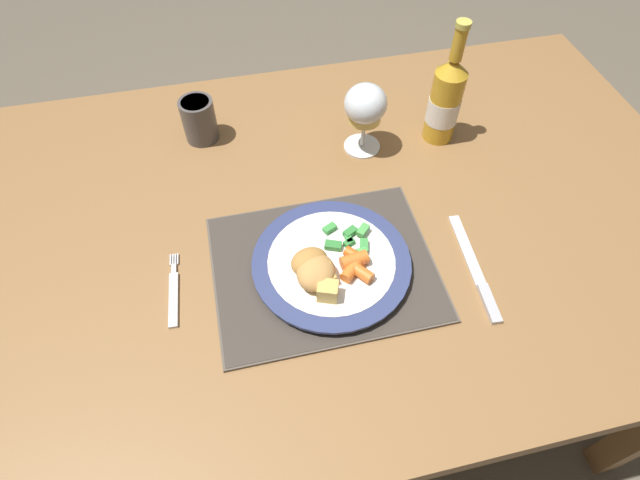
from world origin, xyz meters
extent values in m
plane|color=brown|center=(0.00, 0.00, 0.00)|extent=(6.00, 6.00, 0.00)
cube|color=olive|center=(0.00, 0.00, 0.72)|extent=(1.59, 0.91, 0.04)
cube|color=olive|center=(0.74, 0.40, 0.35)|extent=(0.06, 0.06, 0.70)
cube|color=brown|center=(0.04, -0.11, 0.74)|extent=(0.36, 0.29, 0.01)
cube|color=#3C352E|center=(0.04, -0.11, 0.75)|extent=(0.36, 0.29, 0.00)
cylinder|color=white|center=(0.05, -0.12, 0.75)|extent=(0.21, 0.21, 0.01)
cylinder|color=navy|center=(0.05, -0.12, 0.76)|extent=(0.26, 0.26, 0.01)
cylinder|color=white|center=(0.05, -0.12, 0.77)|extent=(0.21, 0.21, 0.00)
ellipsoid|color=#B77F3D|center=(0.02, -0.13, 0.78)|extent=(0.07, 0.06, 0.04)
ellipsoid|color=tan|center=(0.01, -0.15, 0.78)|extent=(0.06, 0.07, 0.04)
ellipsoid|color=tan|center=(0.02, -0.15, 0.78)|extent=(0.08, 0.08, 0.04)
cube|color=#338438|center=(0.09, -0.09, 0.77)|extent=(0.02, 0.02, 0.01)
cube|color=green|center=(0.11, -0.11, 0.77)|extent=(0.02, 0.03, 0.01)
cube|color=#338438|center=(0.10, -0.07, 0.77)|extent=(0.03, 0.02, 0.01)
cube|color=green|center=(0.06, -0.06, 0.77)|extent=(0.03, 0.02, 0.01)
cube|color=green|center=(0.09, -0.09, 0.77)|extent=(0.01, 0.02, 0.01)
cube|color=#4CA84C|center=(0.10, -0.12, 0.77)|extent=(0.02, 0.01, 0.01)
cube|color=#338438|center=(0.06, -0.09, 0.77)|extent=(0.03, 0.02, 0.01)
cube|color=#4CA84C|center=(0.12, -0.08, 0.78)|extent=(0.03, 0.03, 0.01)
cylinder|color=orange|center=(0.09, -0.16, 0.78)|extent=(0.04, 0.05, 0.02)
cylinder|color=orange|center=(0.09, -0.13, 0.78)|extent=(0.05, 0.03, 0.02)
cylinder|color=orange|center=(0.09, -0.13, 0.77)|extent=(0.04, 0.04, 0.02)
cylinder|color=orange|center=(0.08, -0.15, 0.78)|extent=(0.05, 0.05, 0.02)
cube|color=silver|center=(-0.21, -0.12, 0.74)|extent=(0.02, 0.10, 0.01)
cube|color=silver|center=(-0.20, -0.06, 0.74)|extent=(0.01, 0.02, 0.01)
cube|color=silver|center=(-0.19, -0.04, 0.74)|extent=(0.00, 0.02, 0.00)
cube|color=silver|center=(-0.20, -0.04, 0.74)|extent=(0.00, 0.02, 0.00)
cube|color=silver|center=(-0.20, -0.04, 0.74)|extent=(0.00, 0.02, 0.00)
cube|color=silver|center=(-0.21, -0.04, 0.74)|extent=(0.00, 0.02, 0.00)
cube|color=silver|center=(0.29, -0.13, 0.74)|extent=(0.03, 0.15, 0.00)
cube|color=#B2B2B7|center=(0.28, -0.24, 0.74)|extent=(0.02, 0.07, 0.01)
cylinder|color=silver|center=(0.18, 0.16, 0.74)|extent=(0.07, 0.07, 0.00)
cylinder|color=silver|center=(0.18, 0.16, 0.78)|extent=(0.01, 0.01, 0.06)
ellipsoid|color=silver|center=(0.18, 0.16, 0.85)|extent=(0.08, 0.08, 0.07)
cylinder|color=#EACC66|center=(0.18, 0.16, 0.82)|extent=(0.06, 0.06, 0.02)
cylinder|color=gold|center=(0.34, 0.16, 0.81)|extent=(0.06, 0.06, 0.15)
cone|color=gold|center=(0.34, 0.16, 0.90)|extent=(0.06, 0.06, 0.03)
cylinder|color=gold|center=(0.34, 0.16, 0.95)|extent=(0.02, 0.02, 0.06)
cylinder|color=#BFB74C|center=(0.34, 0.16, 0.98)|extent=(0.03, 0.03, 0.01)
cylinder|color=white|center=(0.34, 0.16, 0.81)|extent=(0.06, 0.06, 0.05)
cube|color=gold|center=(0.04, -0.16, 0.78)|extent=(0.03, 0.02, 0.02)
cube|color=gold|center=(0.03, -0.15, 0.78)|extent=(0.03, 0.04, 0.03)
cube|color=gold|center=(0.03, -0.15, 0.78)|extent=(0.04, 0.04, 0.03)
cube|color=#DBB256|center=(0.03, -0.18, 0.78)|extent=(0.04, 0.04, 0.03)
cylinder|color=#4C4747|center=(-0.13, 0.26, 0.78)|extent=(0.07, 0.07, 0.09)
cylinder|color=#2A2727|center=(-0.13, 0.26, 0.82)|extent=(0.06, 0.06, 0.01)
camera|label=1|loc=(-0.07, -0.57, 1.43)|focal=28.00mm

